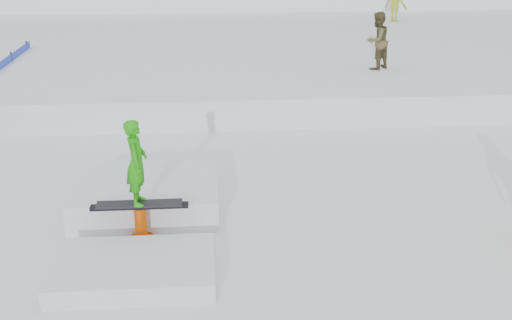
{
  "coord_description": "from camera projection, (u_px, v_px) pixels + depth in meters",
  "views": [
    {
      "loc": [
        -0.32,
        -8.46,
        5.06
      ],
      "look_at": [
        0.5,
        2.0,
        1.1
      ],
      "focal_mm": 45.0,
      "sensor_mm": 36.0,
      "label": 1
    }
  ],
  "objects": [
    {
      "name": "ground",
      "position": [
        233.0,
        275.0,
        9.7
      ],
      "size": [
        120.0,
        120.0,
        0.0
      ],
      "primitive_type": "plane",
      "color": "white"
    },
    {
      "name": "snow_midrise",
      "position": [
        214.0,
        49.0,
        24.48
      ],
      "size": [
        50.0,
        18.0,
        0.8
      ],
      "primitive_type": "cube",
      "color": "white",
      "rests_on": "ground"
    },
    {
      "name": "walker_olive",
      "position": [
        377.0,
        41.0,
        19.07
      ],
      "size": [
        1.05,
        1.02,
        1.7
      ],
      "primitive_type": "imported",
      "rotation": [
        0.0,
        0.0,
        3.8
      ],
      "color": "#4C4726",
      "rests_on": "snow_midrise"
    },
    {
      "name": "walker_ygreen",
      "position": [
        396.0,
        3.0,
        28.01
      ],
      "size": [
        1.18,
        1.16,
        1.63
      ],
      "primitive_type": "imported",
      "rotation": [
        0.0,
        0.0,
        2.38
      ],
      "color": "#99A721",
      "rests_on": "snow_midrise"
    },
    {
      "name": "jib_rail_feature",
      "position": [
        144.0,
        209.0,
        11.18
      ],
      "size": [
        2.6,
        4.4,
        2.11
      ],
      "color": "white",
      "rests_on": "ground"
    }
  ]
}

